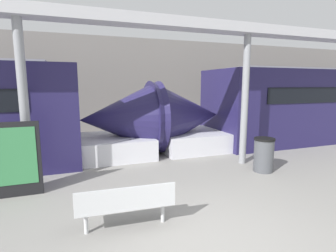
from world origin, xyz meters
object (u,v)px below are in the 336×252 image
object	(u,v)px
poster_board	(13,160)
support_column_far	(24,107)
bench_near	(126,203)
trash_bin	(264,155)
support_column_near	(245,101)

from	to	relation	value
poster_board	support_column_far	size ratio (longest dim) A/B	0.43
bench_near	trash_bin	xyz separation A→B (m)	(4.34, 1.74, 0.00)
support_column_near	support_column_far	distance (m)	6.10
trash_bin	support_column_far	size ratio (longest dim) A/B	0.25
trash_bin	bench_near	bearing A→B (deg)	-158.17
bench_near	support_column_near	bearing A→B (deg)	34.90
poster_board	support_column_far	distance (m)	1.24
trash_bin	poster_board	size ratio (longest dim) A/B	0.58
trash_bin	poster_board	bearing A→B (deg)	175.88
support_column_far	support_column_near	bearing A→B (deg)	0.00
poster_board	support_column_far	world-z (taller)	support_column_far
support_column_far	bench_near	bearing A→B (deg)	-55.13
bench_near	trash_bin	distance (m)	4.68
support_column_near	support_column_far	xyz separation A→B (m)	(-6.10, 0.00, 0.00)
support_column_near	trash_bin	bearing A→B (deg)	-85.31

